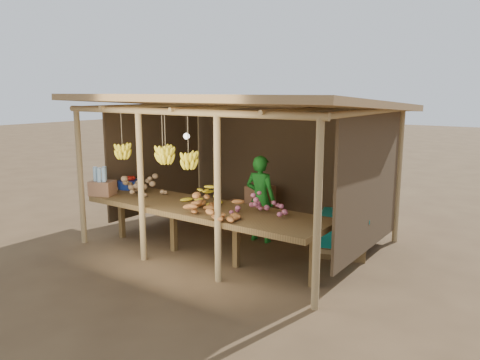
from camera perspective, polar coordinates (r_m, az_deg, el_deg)
The scene contains 13 objects.
ground at distance 7.85m, azimuth 0.00°, elevation -7.55°, with size 60.00×60.00×0.00m, color brown.
stall_structure at distance 7.52m, azimuth -0.16°, elevation 6.60°, with size 4.70×3.50×2.43m.
counter at distance 6.91m, azimuth -4.53°, elevation -3.74°, with size 3.90×1.05×0.80m.
potato_heap at distance 7.88m, azimuth -11.95°, elevation -0.34°, with size 0.92×0.55×0.36m, color #A27D53, non-canonical shape.
sweet_potato_heap at distance 6.40m, azimuth -3.74°, elevation -2.70°, with size 0.95×0.57×0.36m, color #AB642C, non-canonical shape.
onion_heap at distance 6.38m, azimuth 2.89°, elevation -2.75°, with size 0.77×0.46×0.35m, color #AF556C, non-canonical shape.
banana_pile at distance 7.09m, azimuth -4.49°, elevation -1.43°, with size 0.55×0.33×0.35m, color yellow, non-canonical shape.
tomato_basin at distance 8.38m, azimuth -13.34°, elevation -0.40°, with size 0.40×0.40×0.21m.
bottle_box at distance 7.92m, azimuth -16.44°, elevation -0.51°, with size 0.45×0.41×0.47m.
vendor at distance 7.72m, azimuth 2.50°, elevation -2.30°, with size 0.53×0.35×1.44m, color #19701C.
tarp_crate at distance 7.31m, azimuth 12.64°, elevation -6.31°, with size 0.88×0.81×0.86m.
carton_stack at distance 8.76m, azimuth 1.54°, elevation -3.38°, with size 0.98×0.39×0.74m.
burlap_sacks at distance 9.17m, azimuth -4.60°, elevation -3.24°, with size 0.82×0.43×0.58m.
Camera 1 is at (4.27, -6.10, 2.47)m, focal length 35.00 mm.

